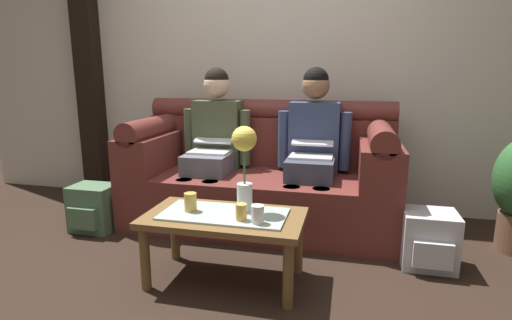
% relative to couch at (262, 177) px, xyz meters
% --- Properties ---
extents(ground_plane, '(14.00, 14.00, 0.00)m').
position_rel_couch_xyz_m(ground_plane, '(0.00, -1.17, -0.37)').
color(ground_plane, black).
extents(back_wall_patterned, '(6.00, 0.12, 2.90)m').
position_rel_couch_xyz_m(back_wall_patterned, '(0.00, 0.53, 1.08)').
color(back_wall_patterned, beige).
rests_on(back_wall_patterned, ground_plane).
extents(timber_pillar, '(0.20, 0.20, 2.90)m').
position_rel_couch_xyz_m(timber_pillar, '(-1.76, 0.41, 1.08)').
color(timber_pillar, black).
rests_on(timber_pillar, ground_plane).
extents(couch, '(2.03, 0.88, 0.96)m').
position_rel_couch_xyz_m(couch, '(0.00, 0.00, 0.00)').
color(couch, maroon).
rests_on(couch, ground_plane).
extents(person_left, '(0.56, 0.67, 1.22)m').
position_rel_couch_xyz_m(person_left, '(-0.39, -0.00, 0.28)').
color(person_left, '#595B66').
rests_on(person_left, ground_plane).
extents(person_right, '(0.56, 0.67, 1.22)m').
position_rel_couch_xyz_m(person_right, '(0.39, -0.00, 0.28)').
color(person_right, '#383D4C').
rests_on(person_right, ground_plane).
extents(coffee_table, '(0.89, 0.49, 0.41)m').
position_rel_couch_xyz_m(coffee_table, '(0.00, -0.97, -0.03)').
color(coffee_table, brown).
rests_on(coffee_table, ground_plane).
extents(flower_vase, '(0.14, 0.14, 0.48)m').
position_rel_couch_xyz_m(flower_vase, '(0.10, -0.90, 0.35)').
color(flower_vase, silver).
rests_on(flower_vase, coffee_table).
extents(cup_near_left, '(0.07, 0.07, 0.10)m').
position_rel_couch_xyz_m(cup_near_left, '(0.22, -1.07, 0.08)').
color(cup_near_left, silver).
rests_on(cup_near_left, coffee_table).
extents(cup_near_right, '(0.07, 0.07, 0.10)m').
position_rel_couch_xyz_m(cup_near_right, '(-0.20, -0.98, 0.09)').
color(cup_near_right, gold).
rests_on(cup_near_right, coffee_table).
extents(cup_far_center, '(0.06, 0.06, 0.09)m').
position_rel_couch_xyz_m(cup_far_center, '(0.12, -1.05, 0.08)').
color(cup_far_center, gold).
rests_on(cup_far_center, coffee_table).
extents(backpack_right, '(0.32, 0.32, 0.35)m').
position_rel_couch_xyz_m(backpack_right, '(1.17, -0.51, -0.20)').
color(backpack_right, '#B7B7BC').
rests_on(backpack_right, ground_plane).
extents(backpack_left, '(0.32, 0.29, 0.35)m').
position_rel_couch_xyz_m(backpack_left, '(-1.20, -0.47, -0.20)').
color(backpack_left, '#4C6B4C').
rests_on(backpack_left, ground_plane).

